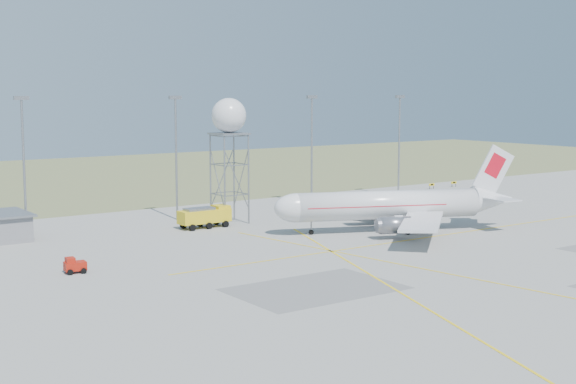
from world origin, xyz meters
TOP-DOWN VIEW (x-y plane):
  - ground at (0.00, 0.00)m, footprint 400.00×400.00m
  - grass_strip at (0.00, 140.00)m, footprint 400.00×120.00m
  - mast_a at (-35.00, 66.00)m, footprint 2.20×0.50m
  - mast_b at (-10.00, 66.00)m, footprint 2.20×0.50m
  - mast_c at (18.00, 66.00)m, footprint 2.20×0.50m
  - mast_d at (40.00, 66.00)m, footprint 2.20×0.50m
  - taxi_sign_near at (55.60, 72.00)m, footprint 1.60×0.17m
  - taxi_sign_far at (62.60, 72.00)m, footprint 1.60×0.17m
  - airliner_main at (11.17, 36.87)m, footprint 36.81×34.44m
  - radar_tower at (-4.71, 57.88)m, footprint 5.57×5.57m
  - fire_truck at (-10.09, 56.24)m, footprint 8.35×3.39m
  - baggage_tug at (-38.39, 37.31)m, footprint 2.64×2.24m

SIDE VIEW (x-z plane):
  - ground at x=0.00m, z-range 0.00..0.00m
  - grass_strip at x=0.00m, z-range 0.00..0.03m
  - baggage_tug at x=-38.39m, z-range -0.23..1.67m
  - taxi_sign_near at x=55.60m, z-range 0.29..1.49m
  - taxi_sign_far at x=62.60m, z-range 0.29..1.49m
  - fire_truck at x=-10.09m, z-range -0.07..3.27m
  - airliner_main at x=11.17m, z-range -2.52..10.52m
  - radar_tower at x=-4.71m, z-range 1.23..21.38m
  - mast_a at x=-35.00m, z-range 1.82..22.32m
  - mast_b at x=-10.00m, z-range 1.82..22.32m
  - mast_c at x=18.00m, z-range 1.82..22.32m
  - mast_d at x=40.00m, z-range 1.82..22.32m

